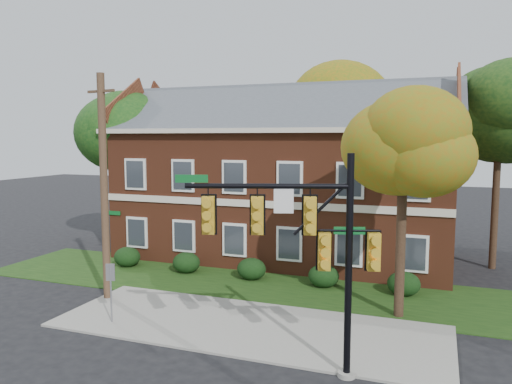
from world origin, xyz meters
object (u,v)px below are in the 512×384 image
(hedge_far_left, at_px, (127,257))
(hedge_right, at_px, (324,276))
(tree_left_rear, at_px, (126,139))
(sign_post, at_px, (111,283))
(hedge_center, at_px, (251,269))
(tree_right_rear, at_px, (507,110))
(traffic_signal, at_px, (308,240))
(apartment_building, at_px, (284,169))
(hedge_left, at_px, (186,263))
(utility_pole, at_px, (104,187))
(hedge_far_right, at_px, (404,284))
(tree_near_right, at_px, (410,140))
(tree_far_rear, at_px, (336,108))

(hedge_far_left, distance_m, hedge_right, 10.50)
(tree_left_rear, bearing_deg, sign_post, -58.17)
(hedge_center, distance_m, tree_left_rear, 12.23)
(tree_left_rear, bearing_deg, tree_right_rear, 5.36)
(hedge_center, xyz_separation_m, traffic_signal, (4.92, -8.53, 3.41))
(apartment_building, distance_m, hedge_center, 6.89)
(hedge_far_left, distance_m, hedge_left, 3.50)
(hedge_far_left, distance_m, utility_pole, 6.80)
(hedge_far_right, relative_size, tree_right_rear, 0.13)
(tree_right_rear, bearing_deg, hedge_far_left, -161.55)
(apartment_building, distance_m, tree_near_right, 10.97)
(apartment_building, bearing_deg, sign_post, -102.61)
(hedge_far_left, bearing_deg, tree_near_right, -11.27)
(hedge_right, bearing_deg, hedge_left, 180.00)
(apartment_building, relative_size, tree_far_rear, 1.63)
(hedge_far_left, xyz_separation_m, hedge_center, (7.00, 0.00, 0.00))
(tree_far_rear, bearing_deg, hedge_far_left, -122.50)
(apartment_building, xyz_separation_m, tree_right_rear, (11.31, 0.86, 3.13))
(hedge_left, bearing_deg, tree_right_rear, 22.42)
(tree_near_right, bearing_deg, traffic_signal, -112.05)
(hedge_right, bearing_deg, hedge_far_left, 180.00)
(sign_post, bearing_deg, hedge_far_left, 101.04)
(hedge_center, bearing_deg, tree_near_right, -21.42)
(apartment_building, bearing_deg, utility_pole, -114.86)
(tree_near_right, relative_size, tree_left_rear, 0.97)
(tree_near_right, height_order, tree_right_rear, tree_right_rear)
(hedge_left, relative_size, sign_post, 0.62)
(hedge_far_left, relative_size, utility_pole, 0.15)
(tree_left_rear, xyz_separation_m, tree_right_rear, (21.05, 1.97, 1.44))
(apartment_building, height_order, hedge_right, apartment_building)
(tree_left_rear, distance_m, tree_far_rear, 14.40)
(utility_pole, bearing_deg, hedge_left, 86.27)
(tree_left_rear, distance_m, traffic_signal, 19.56)
(hedge_center, xyz_separation_m, tree_left_rear, (-9.73, 4.14, 6.16))
(apartment_building, relative_size, tree_near_right, 2.19)
(hedge_far_left, bearing_deg, tree_right_rear, 18.45)
(hedge_far_left, height_order, tree_right_rear, tree_right_rear)
(hedge_center, bearing_deg, apartment_building, 90.00)
(hedge_center, distance_m, traffic_signal, 10.42)
(hedge_far_right, height_order, traffic_signal, traffic_signal)
(hedge_center, height_order, tree_left_rear, tree_left_rear)
(apartment_building, xyz_separation_m, utility_pole, (-4.66, -10.05, -0.24))
(hedge_left, distance_m, tree_near_right, 12.68)
(tree_right_rear, distance_m, utility_pole, 19.63)
(utility_pole, bearing_deg, tree_left_rear, 129.42)
(tree_left_rear, bearing_deg, tree_near_right, -22.36)
(hedge_left, bearing_deg, tree_far_rear, 69.71)
(hedge_center, xyz_separation_m, tree_right_rear, (11.31, 6.11, 7.60))
(hedge_far_right, bearing_deg, hedge_left, 180.00)
(sign_post, bearing_deg, traffic_signal, -30.49)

